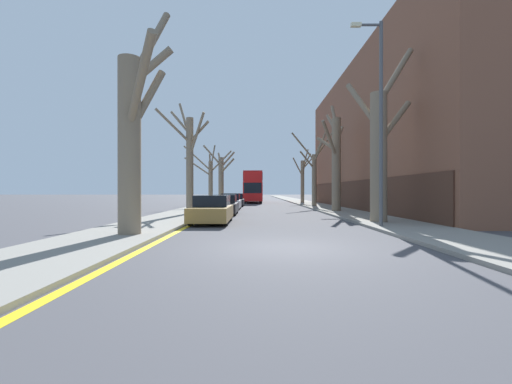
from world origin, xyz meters
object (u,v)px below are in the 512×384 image
(street_tree_right_0, at_px, (378,150))
(lamp_post, at_px, (377,114))
(double_decker_bus, at_px, (252,186))
(street_tree_right_2, at_px, (313,173))
(parked_car_1, at_px, (222,205))
(street_tree_left_1, at_px, (187,158))
(parked_car_2, at_px, (229,202))
(street_tree_left_0, at_px, (131,133))
(street_tree_left_3, at_px, (220,177))
(parked_car_0, at_px, (211,210))
(parked_car_3, at_px, (234,200))
(street_tree_right_3, at_px, (301,178))
(street_tree_left_2, at_px, (208,178))
(street_tree_right_1, at_px, (334,159))

(street_tree_right_0, xyz_separation_m, lamp_post, (-0.81, -2.22, 1.27))
(street_tree_right_0, bearing_deg, double_decker_bus, 101.81)
(street_tree_right_2, bearing_deg, parked_car_1, -126.20)
(street_tree_left_1, bearing_deg, parked_car_2, 73.12)
(street_tree_right_2, height_order, parked_car_1, street_tree_right_2)
(street_tree_left_0, relative_size, street_tree_left_3, 1.15)
(parked_car_0, xyz_separation_m, parked_car_3, (0.00, 19.34, -0.02))
(parked_car_3, relative_size, lamp_post, 0.47)
(parked_car_2, height_order, parked_car_3, parked_car_2)
(street_tree_right_3, bearing_deg, parked_car_1, -111.99)
(street_tree_left_1, bearing_deg, parked_car_3, 80.74)
(street_tree_left_2, height_order, parked_car_1, street_tree_left_2)
(street_tree_left_0, relative_size, parked_car_0, 1.91)
(street_tree_right_3, bearing_deg, street_tree_right_2, -90.79)
(parked_car_0, relative_size, parked_car_2, 1.04)
(street_tree_left_3, relative_size, parked_car_3, 1.79)
(street_tree_right_0, height_order, street_tree_right_2, street_tree_right_0)
(parked_car_0, bearing_deg, street_tree_left_1, 112.33)
(parked_car_1, relative_size, parked_car_3, 1.00)
(street_tree_right_1, distance_m, parked_car_0, 12.84)
(double_decker_bus, xyz_separation_m, parked_car_2, (-1.83, -18.19, -1.73))
(parked_car_2, bearing_deg, street_tree_right_1, -24.74)
(street_tree_left_0, xyz_separation_m, lamp_post, (9.71, 2.83, 1.32))
(street_tree_left_3, height_order, street_tree_right_2, street_tree_right_2)
(street_tree_right_3, relative_size, parked_car_1, 1.64)
(double_decker_bus, relative_size, parked_car_2, 2.62)
(parked_car_3, bearing_deg, street_tree_left_1, -99.26)
(street_tree_right_3, height_order, parked_car_0, street_tree_right_3)
(street_tree_right_0, height_order, parked_car_1, street_tree_right_0)
(street_tree_left_1, relative_size, lamp_post, 0.88)
(street_tree_left_3, bearing_deg, parked_car_3, -72.04)
(street_tree_left_2, relative_size, street_tree_right_0, 0.71)
(street_tree_left_1, xyz_separation_m, parked_car_1, (2.26, 0.87, -3.18))
(street_tree_right_2, relative_size, parked_car_3, 1.81)
(street_tree_left_1, relative_size, street_tree_left_3, 1.05)
(street_tree_left_0, relative_size, street_tree_right_1, 1.03)
(street_tree_right_0, xyz_separation_m, street_tree_right_1, (0.01, 9.42, 0.43))
(street_tree_right_1, relative_size, parked_car_2, 1.92)
(street_tree_left_3, xyz_separation_m, street_tree_right_2, (10.44, -8.57, 0.03))
(parked_car_1, bearing_deg, parked_car_2, 90.00)
(street_tree_right_0, bearing_deg, street_tree_right_2, 90.61)
(street_tree_right_2, height_order, double_decker_bus, street_tree_right_2)
(parked_car_2, bearing_deg, street_tree_right_2, 29.60)
(street_tree_left_3, relative_size, parked_car_0, 1.65)
(street_tree_left_3, xyz_separation_m, street_tree_right_3, (10.57, 0.89, -0.16))
(street_tree_left_0, distance_m, street_tree_right_3, 34.12)
(double_decker_bus, bearing_deg, street_tree_right_0, -78.19)
(street_tree_left_0, height_order, street_tree_left_3, street_tree_left_0)
(street_tree_right_1, xyz_separation_m, street_tree_right_2, (-0.20, 8.56, -0.62))
(double_decker_bus, bearing_deg, parked_car_3, -98.85)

